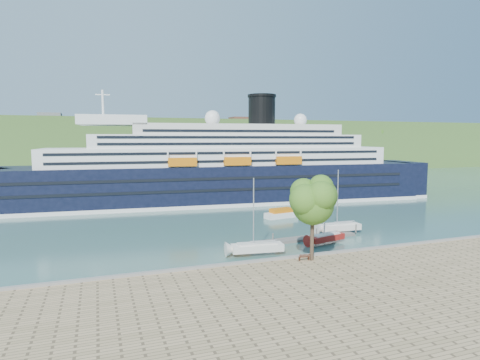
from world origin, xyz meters
name	(u,v)px	position (x,y,z in m)	size (l,w,h in m)	color
ground	(324,262)	(0.00, 0.00, 0.00)	(400.00, 400.00, 0.00)	#31574F
far_hillside	(158,146)	(0.00, 145.00, 12.00)	(400.00, 50.00, 24.00)	#365522
quay_coping	(325,253)	(0.00, -0.20, 1.15)	(220.00, 0.50, 0.30)	slate
cruise_ship	(213,148)	(-0.58, 50.37, 13.30)	(118.45, 17.25, 26.60)	black
park_bench	(304,257)	(-3.80, -1.49, 1.45)	(1.40, 0.57, 0.90)	#4A2515
promenade_tree	(313,214)	(-2.79, -1.60, 6.63)	(6.80, 6.80, 11.26)	#2E5917
floating_pontoon	(306,238)	(3.28, 10.79, 0.19)	(17.49, 2.14, 0.39)	slate
sailboat_white_near	(257,219)	(-7.04, 5.62, 5.03)	(7.79, 2.16, 10.06)	silver
sailboat_red	(327,215)	(4.99, 7.67, 4.40)	(6.81, 1.89, 8.79)	maroon
sailboat_white_far	(340,203)	(10.67, 12.63, 5.07)	(7.84, 2.18, 10.13)	silver
tender_launch	(281,213)	(7.12, 27.80, 0.95)	(6.87, 2.35, 1.90)	orange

